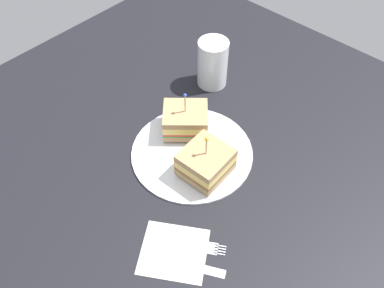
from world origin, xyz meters
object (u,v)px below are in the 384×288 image
fork (198,246)px  knife (192,266)px  drink_glass (212,66)px  plate (192,152)px  sandwich_half_back (206,162)px  sandwich_half_front (185,120)px  napkin (174,251)px

fork → knife: bearing=-65.6°
drink_glass → fork: (25.93, -33.66, -4.85)cm
plate → sandwich_half_back: size_ratio=2.54×
sandwich_half_back → drink_glass: drink_glass is taller
sandwich_half_front → sandwich_half_back: bearing=-27.9°
drink_glass → sandwich_half_back: bearing=-52.0°
sandwich_half_back → fork: sandwich_half_back is taller
sandwich_half_front → fork: (19.74, -17.89, -3.35)cm
sandwich_half_front → napkin: size_ratio=1.07×
sandwich_half_front → sandwich_half_back: (10.42, -5.52, 0.11)cm
drink_glass → napkin: drink_glass is taller
drink_glass → fork: drink_glass is taller
drink_glass → fork: 42.77cm
napkin → fork: (2.45, 3.57, 0.10)cm
sandwich_half_back → fork: (9.32, -12.37, -3.47)cm
plate → knife: (16.24, -17.82, -0.28)cm
sandwich_half_back → napkin: size_ratio=0.87×
sandwich_half_back → knife: 19.50cm
plate → sandwich_half_back: 6.56cm
napkin → fork: fork is taller
plate → knife: bearing=-47.7°
napkin → drink_glass: bearing=122.2°
fork → knife: 3.77cm
sandwich_half_front → fork: bearing=-42.2°
plate → fork: size_ratio=2.23×
plate → fork: plate is taller
plate → fork: 20.56cm
sandwich_half_front → drink_glass: bearing=111.4°
knife → fork: bearing=114.4°
drink_glass → knife: bearing=-53.5°
drink_glass → fork: bearing=-52.4°
drink_glass → sandwich_half_front: bearing=-68.6°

